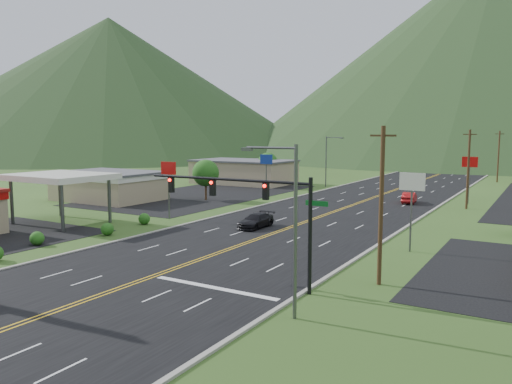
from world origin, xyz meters
The scene contains 19 objects.
traffic_signal centered at (6.48, 14.00, 5.33)m, with size 13.10×0.43×7.00m.
streetlight_east centered at (11.18, 10.00, 5.18)m, with size 3.28×0.25×9.00m.
streetlight_west centered at (-11.68, 70.00, 5.18)m, with size 3.28×0.25×9.00m.
gas_canopy centered at (-22.00, 22.00, 4.87)m, with size 10.00×8.00×5.30m.
building_west_mid centered at (-32.00, 38.00, 2.27)m, with size 14.40×10.40×4.10m.
building_west_far centered at (-28.00, 68.00, 2.26)m, with size 18.40×11.40×4.50m.
pole_sign_west_a centered at (-14.00, 30.00, 5.05)m, with size 2.00×0.18×6.40m.
pole_sign_west_b centered at (-14.00, 52.00, 5.05)m, with size 2.00×0.18×6.40m.
pole_sign_east_a centered at (13.00, 28.00, 5.05)m, with size 2.00×0.18×6.40m.
pole_sign_east_b centered at (13.00, 60.00, 5.05)m, with size 2.00×0.18×6.40m.
tree_west_a centered at (-20.00, 45.00, 3.89)m, with size 3.84×3.84×5.82m.
tree_west_b centered at (-25.00, 72.00, 3.89)m, with size 3.84×3.84×5.82m.
utility_pole_a centered at (13.50, 18.00, 5.13)m, with size 1.60×0.28×10.00m.
utility_pole_b centered at (13.50, 55.00, 5.13)m, with size 1.60×0.28×10.00m.
utility_pole_c centered at (13.50, 95.00, 5.13)m, with size 1.60×0.28×10.00m.
mountain_n centered at (0.00, 220.00, 42.50)m, with size 220.00×220.00×85.00m, color #1F3B1A.
mountain_nw centered at (-148.49, 148.49, 30.00)m, with size 190.00×190.00×60.00m, color #1F3B1A.
car_dark_mid centered at (-2.90, 30.31, 0.71)m, with size 2.00×4.92×1.43m, color black.
car_red_far centered at (6.01, 56.41, 0.75)m, with size 1.59×4.57×1.50m, color #9F1113.
Camera 1 is at (22.49, -12.41, 9.55)m, focal length 35.00 mm.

